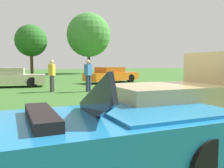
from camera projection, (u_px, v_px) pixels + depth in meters
The scene contains 9 objects.
ground_plane at pixel (198, 131), 5.27m from camera, with size 120.00×120.00×0.00m, color #386628.
feature_pickup_truck at pixel (224, 94), 4.81m from camera, with size 4.82×2.45×1.70m.
neighbor_convertible at pixel (86, 137), 2.94m from camera, with size 4.41×2.34×1.40m.
show_car_cream at pixel (12, 78), 15.24m from camera, with size 4.37×2.75×1.22m.
show_car_orange at pixel (112, 75), 18.79m from camera, with size 4.66×2.42×1.22m.
spectator_between_cars at pixel (52, 75), 12.62m from camera, with size 0.44×0.46×1.69m.
spectator_by_row at pixel (88, 74), 12.70m from camera, with size 0.47×0.40×1.69m.
treeline_mid_left at pixel (31, 41), 34.74m from camera, with size 4.61×4.61×7.13m.
treeline_center at pixel (89, 35), 36.24m from camera, with size 6.60×6.60×9.11m.
Camera 1 is at (-4.35, -3.36, 1.48)m, focal length 38.50 mm.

